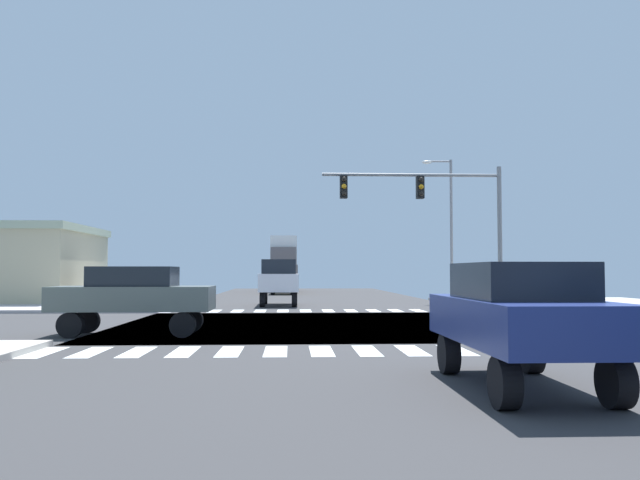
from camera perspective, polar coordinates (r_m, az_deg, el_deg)
The scene contains 12 objects.
ground at distance 21.88m, azimuth 1.18°, elevation -7.39°, with size 90.00×90.00×0.05m.
sidewalk_corner_ne at distance 36.76m, azimuth 20.61°, elevation -5.18°, with size 12.00×12.00×0.14m.
sidewalk_corner_nw at distance 35.72m, azimuth -21.59°, elevation -5.24°, with size 12.00×12.00×0.14m.
crosswalk_near at distance 14.61m, azimuth 2.11°, elevation -9.60°, with size 13.50×2.00×0.01m.
crosswalk_far at distance 29.13m, azimuth -0.27°, elevation -6.17°, with size 13.50×2.00×0.01m.
traffic_signal_mast at distance 29.46m, azimuth 9.51°, elevation 3.23°, with size 8.01×0.55×6.42m.
street_lamp at distance 38.74m, azimuth 11.00°, elevation 2.00°, with size 1.78×0.32×8.24m.
sedan_queued_2 at distance 50.20m, azimuth -3.27°, elevation -3.45°, with size 1.80×4.30×1.88m.
sedan_leading_3 at distance 18.77m, azimuth -15.89°, elevation -4.57°, with size 4.30×1.80×1.88m.
box_truck_trailing_3 at distance 57.91m, azimuth -3.18°, elevation -1.92°, with size 2.40×7.20×4.85m.
suv_middle_1 at distance 33.77m, azimuth -3.57°, elevation -3.33°, with size 1.96×4.60×2.34m.
sedan_inner_5 at distance 10.33m, azimuth 16.94°, elevation -6.14°, with size 1.80×4.30×1.88m.
Camera 1 is at (-1.44, -21.76, 1.75)m, focal length 36.82 mm.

